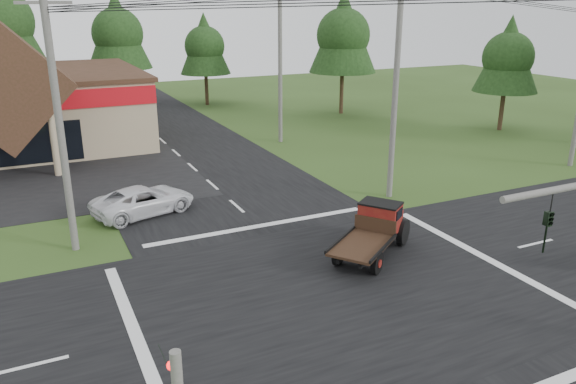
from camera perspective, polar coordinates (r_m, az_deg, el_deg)
ground at (r=20.55m, az=4.75°, el=-10.16°), size 120.00×120.00×0.00m
road_ns at (r=20.54m, az=4.75°, el=-10.14°), size 12.00×120.00×0.02m
road_ew at (r=20.54m, az=4.75°, el=-10.13°), size 120.00×12.00×0.02m
utility_pole_nw at (r=23.94m, az=-22.21°, el=6.44°), size 2.00×0.30×10.50m
utility_pole_ne at (r=29.39m, az=10.88°, el=10.50°), size 2.00×0.30×11.50m
utility_pole_n at (r=41.46m, az=-0.80°, el=12.88°), size 2.00×0.30×11.20m
tree_row_d at (r=58.27m, az=-16.96°, el=15.38°), size 6.16×6.16×11.11m
tree_row_e at (r=58.22m, az=-8.48°, el=14.63°), size 5.04×5.04×9.09m
tree_side_ne at (r=53.07m, az=5.65°, el=15.82°), size 6.16×6.16×11.11m
tree_side_e_near at (r=48.75m, az=21.48°, el=12.85°), size 5.04×5.04×9.09m
antique_flatbed_truck at (r=23.11m, az=8.45°, el=-4.09°), size 5.09×4.40×2.06m
white_pickup at (r=28.43m, az=-14.45°, el=-0.83°), size 5.46×3.62×1.39m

